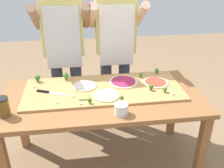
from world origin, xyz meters
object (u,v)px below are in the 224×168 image
at_px(broccoli_floret_front_left, 66,76).
at_px(cook_left, 64,45).
at_px(cheese_crumble_c, 73,96).
at_px(prep_table, 103,105).
at_px(pizza_whole_beet_magenta, 123,82).
at_px(broccoli_floret_front_right, 151,87).
at_px(cheese_crumble_f, 81,104).
at_px(flour_cup, 121,110).
at_px(broccoli_floret_back_mid, 37,78).
at_px(cheese_crumble_a, 57,102).
at_px(pizza_slice_far_right, 84,97).
at_px(chefs_knife, 48,92).
at_px(broccoli_floret_center_left, 90,100).
at_px(broccoli_floret_front_mid, 157,71).
at_px(cheese_crumble_e, 34,87).
at_px(broccoli_floret_back_right, 122,98).
at_px(cheese_crumble_d, 161,76).
at_px(broccoli_floret_back_left, 165,89).
at_px(cook_right, 115,42).
at_px(pizza_whole_tomato_red, 156,82).
at_px(broccoli_floret_center_right, 141,75).
at_px(sauce_jar, 3,107).
at_px(pizza_whole_white_garlic, 85,86).
at_px(cheese_crumble_b, 173,94).
at_px(pizza_whole_cheese_artichoke, 106,95).

relative_size(broccoli_floret_front_left, cook_left, 0.04).
bearing_deg(cheese_crumble_c, prep_table, 6.31).
xyz_separation_m(pizza_whole_beet_magenta, broccoli_floret_front_right, (0.21, -0.18, 0.02)).
relative_size(cheese_crumble_f, flour_cup, 0.14).
bearing_deg(cheese_crumble_f, broccoli_floret_front_right, 14.08).
relative_size(broccoli_floret_back_mid, broccoli_floret_front_right, 1.32).
bearing_deg(cheese_crumble_a, pizza_slice_far_right, 13.65).
xyz_separation_m(cheese_crumble_a, cheese_crumble_c, (0.13, 0.08, 0.00)).
relative_size(chefs_knife, broccoli_floret_center_left, 5.83).
bearing_deg(broccoli_floret_front_mid, cheese_crumble_c, -157.01).
height_order(broccoli_floret_front_right, cheese_crumble_e, broccoli_floret_front_right).
bearing_deg(cook_left, broccoli_floret_center_left, -75.15).
distance_m(broccoli_floret_back_right, cheese_crumble_d, 0.59).
xyz_separation_m(broccoli_floret_back_right, cheese_crumble_e, (-0.72, 0.33, -0.02)).
xyz_separation_m(pizza_whole_beet_magenta, broccoli_floret_front_left, (-0.52, 0.13, 0.03)).
bearing_deg(flour_cup, broccoli_floret_back_left, 30.47).
bearing_deg(broccoli_floret_front_right, cheese_crumble_a, -172.82).
relative_size(broccoli_floret_center_left, cook_right, 0.03).
bearing_deg(cheese_crumble_d, flour_cup, -131.54).
height_order(chefs_knife, pizza_whole_tomato_red, same).
relative_size(flour_cup, cook_left, 0.06).
bearing_deg(broccoli_floret_center_right, broccoli_floret_back_mid, 178.08).
height_order(broccoli_floret_back_mid, broccoli_floret_front_left, same).
relative_size(broccoli_floret_front_left, cheese_crumble_a, 4.72).
bearing_deg(pizza_slice_far_right, pizza_whole_tomato_red, 15.21).
xyz_separation_m(broccoli_floret_center_left, broccoli_floret_back_left, (0.64, 0.10, 0.00)).
distance_m(broccoli_floret_center_left, cheese_crumble_f, 0.07).
xyz_separation_m(broccoli_floret_center_left, cheese_crumble_f, (-0.07, -0.01, -0.02)).
distance_m(prep_table, cheese_crumble_f, 0.27).
bearing_deg(broccoli_floret_front_right, cook_right, 108.75).
xyz_separation_m(broccoli_floret_back_mid, cook_right, (0.77, 0.34, 0.19)).
height_order(flour_cup, sauce_jar, sauce_jar).
height_order(chefs_knife, broccoli_floret_back_mid, broccoli_floret_back_mid).
relative_size(broccoli_floret_back_right, cheese_crumble_d, 3.58).
relative_size(broccoli_floret_back_right, flour_cup, 0.44).
bearing_deg(sauce_jar, pizza_whole_white_garlic, 29.91).
bearing_deg(sauce_jar, cheese_crumble_f, 4.60).
bearing_deg(pizza_whole_tomato_red, cheese_crumble_b, -70.42).
distance_m(cheese_crumble_b, cheese_crumble_e, 1.20).
height_order(broccoli_floret_back_right, sauce_jar, sauce_jar).
bearing_deg(prep_table, cheese_crumble_a, -164.50).
bearing_deg(sauce_jar, pizza_whole_tomato_red, 14.71).
distance_m(pizza_whole_cheese_artichoke, pizza_slice_far_right, 0.19).
distance_m(chefs_knife, broccoli_floret_back_mid, 0.25).
distance_m(chefs_knife, cook_left, 0.62).
height_order(pizza_whole_tomato_red, broccoli_floret_center_right, broccoli_floret_center_right).
relative_size(pizza_whole_tomato_red, cook_left, 0.14).
xyz_separation_m(broccoli_floret_back_left, broccoli_floret_front_right, (-0.11, 0.05, 0.00)).
xyz_separation_m(broccoli_floret_center_left, flour_cup, (0.22, -0.15, -0.01)).
distance_m(broccoli_floret_front_mid, cheese_crumble_a, 1.03).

